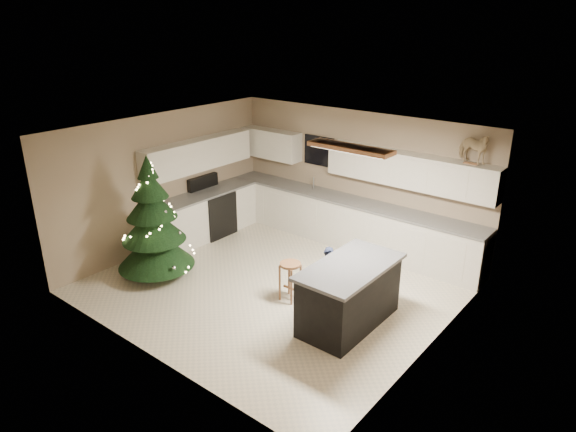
% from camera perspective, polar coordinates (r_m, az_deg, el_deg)
% --- Properties ---
extents(ground_plane, '(5.50, 5.50, 0.00)m').
position_cam_1_polar(ground_plane, '(8.73, -1.45, -7.70)').
color(ground_plane, beige).
extents(room_shell, '(5.52, 5.02, 2.61)m').
position_cam_1_polar(room_shell, '(8.02, -1.43, 3.25)').
color(room_shell, gray).
rests_on(room_shell, ground_plane).
extents(cabinetry, '(5.50, 3.20, 2.00)m').
position_cam_1_polar(cabinetry, '(10.11, 0.60, 1.19)').
color(cabinetry, silver).
rests_on(cabinetry, ground_plane).
extents(island, '(0.90, 1.70, 0.95)m').
position_cam_1_polar(island, '(7.56, 6.82, -8.63)').
color(island, black).
rests_on(island, ground_plane).
extents(bar_stool, '(0.34, 0.34, 0.64)m').
position_cam_1_polar(bar_stool, '(8.11, 0.25, -6.26)').
color(bar_stool, brown).
rests_on(bar_stool, ground_plane).
extents(christmas_tree, '(1.35, 1.30, 2.16)m').
position_cam_1_polar(christmas_tree, '(8.99, -14.73, -1.30)').
color(christmas_tree, '#3F2816').
rests_on(christmas_tree, ground_plane).
extents(toddler, '(0.39, 0.31, 0.94)m').
position_cam_1_polar(toddler, '(8.05, 4.49, -6.63)').
color(toddler, '#1C213B').
rests_on(toddler, ground_plane).
extents(rocking_horse, '(0.64, 0.41, 0.52)m').
position_cam_1_polar(rocking_horse, '(8.80, 19.88, 7.14)').
color(rocking_horse, brown).
rests_on(rocking_horse, cabinetry).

